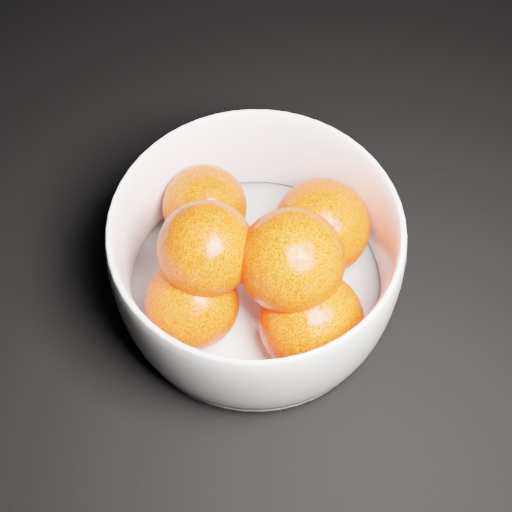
# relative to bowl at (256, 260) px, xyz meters

# --- Properties ---
(bowl) EXTENTS (0.22, 0.22, 0.11)m
(bowl) POSITION_rel_bowl_xyz_m (0.00, 0.00, 0.00)
(bowl) COLOR silver
(bowl) RESTS_ON ground
(orange_pile) EXTENTS (0.18, 0.16, 0.12)m
(orange_pile) POSITION_rel_bowl_xyz_m (0.01, -0.01, 0.01)
(orange_pile) COLOR #FF350A
(orange_pile) RESTS_ON bowl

